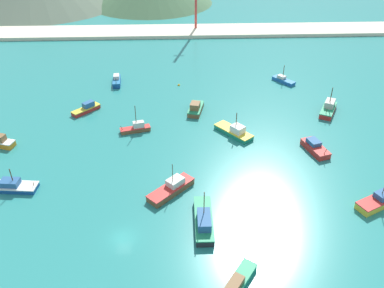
# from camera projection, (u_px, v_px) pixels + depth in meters

# --- Properties ---
(ground) EXTENTS (260.00, 280.00, 0.50)m
(ground) POSITION_uv_depth(u_px,v_px,m) (137.00, 141.00, 91.94)
(ground) COLOR teal
(fishing_boat_0) EXTENTS (6.88, 6.92, 2.40)m
(fishing_boat_0) POSITION_uv_depth(u_px,v_px,m) (87.00, 108.00, 102.56)
(fishing_boat_0) COLOR red
(fishing_boat_0) RESTS_ON ground
(fishing_boat_1) EXTENTS (6.11, 6.94, 5.08)m
(fishing_boat_1) POSITION_uv_depth(u_px,v_px,m) (283.00, 80.00, 117.51)
(fishing_boat_1) COLOR #1E5BA8
(fishing_boat_1) RESTS_ON ground
(fishing_boat_2) EXTENTS (7.31, 3.61, 6.71)m
(fishing_boat_2) POSITION_uv_depth(u_px,v_px,m) (136.00, 128.00, 94.46)
(fishing_boat_2) COLOR brown
(fishing_boat_2) RESTS_ON ground
(fishing_boat_4) EXTENTS (9.27, 9.17, 6.26)m
(fishing_boat_4) POSITION_uv_depth(u_px,v_px,m) (172.00, 188.00, 76.04)
(fishing_boat_4) COLOR brown
(fishing_boat_4) RESTS_ON ground
(fishing_boat_5) EXTENTS (9.25, 6.56, 6.07)m
(fishing_boat_5) POSITION_uv_depth(u_px,v_px,m) (379.00, 201.00, 73.03)
(fishing_boat_5) COLOR gold
(fishing_boat_5) RESTS_ON ground
(fishing_boat_6) EXTENTS (6.59, 8.82, 6.92)m
(fishing_boat_6) POSITION_uv_depth(u_px,v_px,m) (329.00, 108.00, 101.98)
(fishing_boat_6) COLOR red
(fishing_boat_6) RESTS_ON ground
(fishing_boat_7) EXTENTS (8.72, 9.60, 5.84)m
(fishing_boat_7) POSITION_uv_depth(u_px,v_px,m) (234.00, 131.00, 93.21)
(fishing_boat_7) COLOR #198466
(fishing_boat_7) RESTS_ON ground
(fishing_boat_9) EXTENTS (3.14, 11.08, 7.34)m
(fishing_boat_9) POSITION_uv_depth(u_px,v_px,m) (204.00, 220.00, 68.64)
(fishing_boat_9) COLOR #232328
(fishing_boat_9) RESTS_ON ground
(fishing_boat_10) EXTENTS (4.70, 7.96, 2.94)m
(fishing_boat_10) POSITION_uv_depth(u_px,v_px,m) (196.00, 108.00, 102.19)
(fishing_boat_10) COLOR brown
(fishing_boat_10) RESTS_ON ground
(fishing_boat_11) EXTENTS (2.70, 6.91, 3.08)m
(fishing_boat_11) POSITION_uv_depth(u_px,v_px,m) (117.00, 81.00, 116.46)
(fishing_boat_11) COLOR #14478C
(fishing_boat_11) RESTS_ON ground
(fishing_boat_13) EXTENTS (6.89, 8.51, 1.96)m
(fishing_boat_13) POSITION_uv_depth(u_px,v_px,m) (237.00, 284.00, 58.31)
(fishing_boat_13) COLOR #198466
(fishing_boat_13) RESTS_ON ground
(fishing_boat_14) EXTENTS (8.28, 3.85, 4.82)m
(fishing_boat_14) POSITION_uv_depth(u_px,v_px,m) (15.00, 186.00, 76.76)
(fishing_boat_14) COLOR #14478C
(fishing_boat_14) RESTS_ON ground
(fishing_boat_15) EXTENTS (5.02, 8.03, 2.80)m
(fishing_boat_15) POSITION_uv_depth(u_px,v_px,m) (315.00, 147.00, 87.62)
(fishing_boat_15) COLOR red
(fishing_boat_15) RESTS_ON ground
(buoy_1) EXTENTS (0.67, 0.67, 0.67)m
(buoy_1) POSITION_uv_depth(u_px,v_px,m) (179.00, 85.00, 115.90)
(buoy_1) COLOR gold
(buoy_1) RESTS_ON ground
(beach_strip) EXTENTS (247.00, 14.32, 1.20)m
(beach_strip) POSITION_uv_depth(u_px,v_px,m) (151.00, 32.00, 155.04)
(beach_strip) COLOR beige
(beach_strip) RESTS_ON ground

